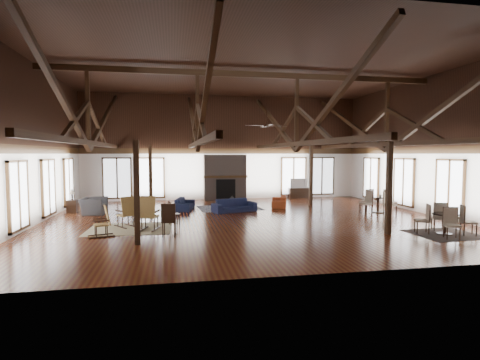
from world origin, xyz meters
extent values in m
plane|color=#572C12|center=(0.00, 0.00, 0.00)|extent=(16.00, 16.00, 0.00)
cube|color=black|center=(0.00, 0.00, 6.00)|extent=(16.00, 14.00, 0.02)
cube|color=white|center=(0.00, 7.00, 3.00)|extent=(16.00, 0.02, 6.00)
cube|color=white|center=(0.00, -7.00, 3.00)|extent=(16.00, 0.02, 6.00)
cube|color=white|center=(-8.00, 0.00, 3.00)|extent=(0.02, 14.00, 6.00)
cube|color=white|center=(8.00, 0.00, 3.00)|extent=(0.02, 14.00, 6.00)
cube|color=#321F0D|center=(0.00, 0.00, 5.75)|extent=(15.60, 0.18, 0.22)
cube|color=#321F0D|center=(-6.00, 0.00, 3.05)|extent=(0.16, 13.70, 0.18)
cube|color=#321F0D|center=(-6.00, 0.00, 4.40)|extent=(0.14, 0.14, 2.70)
cube|color=#321F0D|center=(-6.00, 3.50, 4.28)|extent=(0.15, 7.07, 3.12)
cube|color=#321F0D|center=(-6.00, -3.50, 4.28)|extent=(0.15, 7.07, 3.12)
cube|color=#321F0D|center=(-2.00, 0.00, 3.05)|extent=(0.16, 13.70, 0.18)
cube|color=#321F0D|center=(-2.00, 0.00, 4.40)|extent=(0.14, 0.14, 2.70)
cube|color=#321F0D|center=(-2.00, 3.50, 4.28)|extent=(0.15, 7.07, 3.12)
cube|color=#321F0D|center=(-2.00, -3.50, 4.28)|extent=(0.15, 7.07, 3.12)
cube|color=#321F0D|center=(2.00, 0.00, 3.05)|extent=(0.16, 13.70, 0.18)
cube|color=#321F0D|center=(2.00, 0.00, 4.40)|extent=(0.14, 0.14, 2.70)
cube|color=#321F0D|center=(2.00, 3.50, 4.28)|extent=(0.15, 7.07, 3.12)
cube|color=#321F0D|center=(2.00, -3.50, 4.28)|extent=(0.15, 7.07, 3.12)
cube|color=#321F0D|center=(6.00, 0.00, 3.05)|extent=(0.16, 13.70, 0.18)
cube|color=#321F0D|center=(6.00, 0.00, 4.40)|extent=(0.14, 0.14, 2.70)
cube|color=#321F0D|center=(6.00, 3.50, 4.28)|extent=(0.15, 7.07, 3.12)
cube|color=#321F0D|center=(6.00, -3.50, 4.28)|extent=(0.15, 7.07, 3.12)
cube|color=#321F0D|center=(-4.00, -3.50, 1.52)|extent=(0.16, 0.16, 3.05)
cube|color=#321F0D|center=(4.00, -3.50, 1.52)|extent=(0.16, 0.16, 3.05)
cube|color=#321F0D|center=(-4.00, 3.50, 1.52)|extent=(0.16, 0.16, 3.05)
cube|color=#321F0D|center=(4.00, 3.50, 1.52)|extent=(0.16, 0.16, 3.05)
cube|color=#67574F|center=(0.00, 6.68, 1.30)|extent=(2.40, 0.62, 2.60)
cube|color=black|center=(0.00, 6.36, 0.65)|extent=(1.10, 0.06, 1.10)
cube|color=#34210F|center=(0.00, 6.40, 1.35)|extent=(2.50, 0.20, 0.12)
cylinder|color=black|center=(0.50, -1.00, 4.05)|extent=(0.04, 0.04, 0.70)
cylinder|color=black|center=(0.50, -1.00, 3.70)|extent=(0.20, 0.20, 0.10)
cube|color=black|center=(0.95, -1.00, 3.70)|extent=(0.70, 0.12, 0.02)
cube|color=black|center=(0.50, -0.55, 3.70)|extent=(0.12, 0.70, 0.02)
cube|color=black|center=(0.05, -1.00, 3.70)|extent=(0.70, 0.12, 0.02)
cube|color=black|center=(0.50, -1.45, 3.70)|extent=(0.12, 0.70, 0.02)
imported|color=#141937|center=(-0.21, 2.11, 0.29)|extent=(2.14, 1.36, 0.58)
imported|color=#141B39|center=(-2.42, 3.24, 0.27)|extent=(1.95, 1.08, 0.54)
imported|color=#A1411F|center=(2.29, 3.44, 0.26)|extent=(1.94, 1.19, 0.53)
cube|color=brown|center=(-0.09, 3.48, 0.38)|extent=(1.15, 0.77, 0.06)
cube|color=brown|center=(-0.54, 3.30, 0.17)|extent=(0.06, 0.06, 0.35)
cube|color=brown|center=(-0.54, 3.65, 0.17)|extent=(0.06, 0.06, 0.35)
cube|color=brown|center=(0.35, 3.30, 0.17)|extent=(0.06, 0.06, 0.35)
cube|color=brown|center=(0.35, 3.65, 0.17)|extent=(0.06, 0.06, 0.35)
imported|color=#B2B2B2|center=(-0.10, 3.44, 0.50)|extent=(0.25, 0.25, 0.19)
imported|color=#2F2F31|center=(-6.40, 2.53, 0.36)|extent=(1.20, 1.08, 0.72)
cube|color=black|center=(-7.47, 3.27, 0.28)|extent=(0.42, 0.42, 0.56)
cylinder|color=black|center=(-7.47, 3.27, 0.73)|extent=(0.08, 0.08, 0.34)
cone|color=beige|center=(-7.47, 3.27, 0.95)|extent=(0.30, 0.30, 0.24)
cube|color=olive|center=(-4.68, -0.68, 0.43)|extent=(0.67, 0.66, 0.05)
cube|color=olive|center=(-4.55, -0.87, 0.76)|extent=(0.51, 0.43, 0.71)
cube|color=black|center=(-4.85, -0.80, 0.03)|extent=(0.53, 0.75, 0.05)
cube|color=black|center=(-4.51, -0.57, 0.03)|extent=(0.53, 0.75, 0.05)
cube|color=olive|center=(-3.77, -1.39, 0.46)|extent=(0.64, 0.62, 0.06)
cube|color=olive|center=(-3.83, -1.63, 0.83)|extent=(0.56, 0.33, 0.76)
cube|color=black|center=(-3.99, -1.34, 0.03)|extent=(0.28, 0.92, 0.06)
cube|color=black|center=(-3.56, -1.44, 0.03)|extent=(0.28, 0.92, 0.06)
cube|color=olive|center=(-5.25, -2.21, 0.38)|extent=(0.53, 0.54, 0.05)
cube|color=olive|center=(-5.06, -2.15, 0.68)|extent=(0.29, 0.47, 0.63)
cube|color=black|center=(-5.19, -2.39, 0.02)|extent=(0.75, 0.27, 0.05)
cube|color=black|center=(-5.30, -2.04, 0.02)|extent=(0.75, 0.27, 0.05)
cube|color=black|center=(-2.93, -0.69, 0.41)|extent=(0.46, 0.46, 0.05)
cube|color=black|center=(-3.10, -0.73, 0.66)|extent=(0.12, 0.38, 0.50)
cylinder|color=black|center=(-2.93, -0.69, 0.21)|extent=(0.03, 0.03, 0.41)
cube|color=black|center=(-3.10, -2.53, 0.49)|extent=(0.51, 0.51, 0.05)
cube|color=black|center=(-3.12, -2.73, 0.78)|extent=(0.46, 0.10, 0.60)
cylinder|color=black|center=(-3.10, -2.53, 0.24)|extent=(0.04, 0.04, 0.49)
cylinder|color=black|center=(5.81, -3.88, 0.68)|extent=(0.80, 0.80, 0.04)
cylinder|color=black|center=(5.81, -3.88, 0.35)|extent=(0.10, 0.10, 0.66)
cylinder|color=black|center=(5.81, -3.88, 0.02)|extent=(0.48, 0.48, 0.04)
cylinder|color=black|center=(6.13, 0.73, 0.70)|extent=(0.82, 0.82, 0.04)
cylinder|color=black|center=(6.13, 0.73, 0.36)|extent=(0.10, 0.10, 0.68)
cylinder|color=black|center=(6.13, 0.73, 0.02)|extent=(0.49, 0.49, 0.04)
imported|color=#B2B2B2|center=(5.84, -3.88, 0.75)|extent=(0.17, 0.17, 0.10)
imported|color=#B2B2B2|center=(6.21, 0.67, 0.76)|extent=(0.12, 0.12, 0.09)
cube|color=black|center=(4.48, 6.75, 0.30)|extent=(1.20, 0.45, 0.60)
imported|color=#B2B2B2|center=(4.44, 6.75, 0.89)|extent=(1.00, 0.17, 0.58)
cube|color=tan|center=(-4.47, -1.10, 0.01)|extent=(2.94, 2.35, 0.01)
cube|color=#182343|center=(-0.25, 3.32, 0.01)|extent=(3.11, 2.44, 0.01)
cube|color=black|center=(5.84, -3.87, 0.01)|extent=(2.16, 1.99, 0.01)
camera|label=1|loc=(-2.98, -14.63, 2.64)|focal=28.00mm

